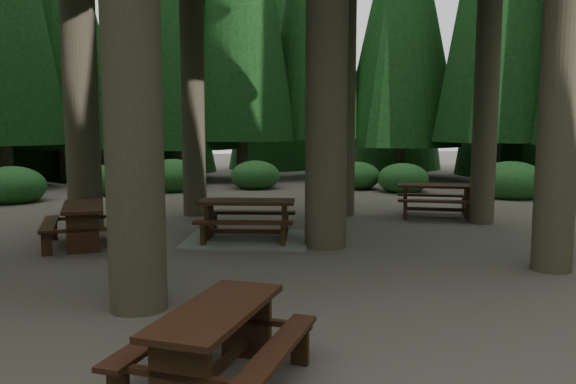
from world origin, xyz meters
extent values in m
plane|color=#534A44|center=(0.00, 0.00, 0.00)|extent=(80.00, 80.00, 0.00)
cube|color=#311B0E|center=(-4.01, 1.45, 0.81)|extent=(0.95, 2.01, 0.06)
cube|color=#311B0E|center=(-4.66, 1.39, 0.49)|extent=(0.46, 1.96, 0.05)
cube|color=#311B0E|center=(-3.37, 1.52, 0.49)|extent=(0.46, 1.96, 0.05)
cube|color=#311B0E|center=(-3.94, 0.68, 0.39)|extent=(0.60, 0.15, 0.78)
cube|color=#311B0E|center=(-3.94, 0.68, 0.45)|extent=(1.57, 0.24, 0.06)
cube|color=#311B0E|center=(-4.09, 2.23, 0.39)|extent=(0.60, 0.15, 0.78)
cube|color=#311B0E|center=(-4.09, 2.23, 0.45)|extent=(1.57, 0.24, 0.06)
cube|color=#311B0E|center=(-4.01, 1.45, 0.19)|extent=(0.25, 1.62, 0.09)
cube|color=gray|center=(-0.67, 1.15, 0.03)|extent=(3.08, 2.76, 0.05)
cube|color=#311B0E|center=(-0.67, 1.15, 0.85)|extent=(2.17, 1.31, 0.07)
cube|color=#311B0E|center=(-0.48, 1.80, 0.51)|extent=(2.03, 0.82, 0.06)
cube|color=#311B0E|center=(-0.85, 0.50, 0.51)|extent=(2.03, 0.82, 0.06)
cube|color=#311B0E|center=(-1.45, 1.37, 0.41)|extent=(0.26, 0.62, 0.81)
cube|color=#311B0E|center=(-1.45, 1.37, 0.47)|extent=(0.53, 1.60, 0.07)
cube|color=#311B0E|center=(0.11, 0.93, 0.41)|extent=(0.26, 0.62, 0.81)
cube|color=#311B0E|center=(0.11, 0.93, 0.47)|extent=(0.53, 1.60, 0.07)
cube|color=#311B0E|center=(-0.67, 1.15, 0.20)|extent=(1.65, 0.55, 0.09)
cube|color=#311B0E|center=(4.84, 3.16, 0.84)|extent=(2.17, 1.55, 0.07)
cube|color=#311B0E|center=(5.11, 3.77, 0.51)|extent=(1.96, 1.09, 0.06)
cube|color=#311B0E|center=(4.56, 2.54, 0.51)|extent=(1.96, 1.09, 0.06)
cube|color=#311B0E|center=(4.10, 3.49, 0.41)|extent=(0.34, 0.60, 0.81)
cube|color=#311B0E|center=(4.10, 3.49, 0.47)|extent=(0.75, 1.52, 0.07)
cube|color=#311B0E|center=(5.57, 2.82, 0.41)|extent=(0.34, 0.60, 0.81)
cube|color=#311B0E|center=(5.57, 2.82, 0.47)|extent=(0.75, 1.52, 0.07)
cube|color=#311B0E|center=(4.84, 3.16, 0.20)|extent=(1.58, 0.78, 0.09)
cube|color=#311B0E|center=(-2.01, -5.53, 0.74)|extent=(1.51, 1.89, 0.06)
cube|color=#311B0E|center=(-2.52, -5.22, 0.45)|extent=(1.13, 1.65, 0.05)
cube|color=#311B0E|center=(-1.51, -5.84, 0.45)|extent=(1.13, 1.65, 0.05)
cube|color=#311B0E|center=(-2.38, -6.14, 0.36)|extent=(0.51, 0.35, 0.71)
cube|color=#311B0E|center=(-2.38, -6.14, 0.42)|extent=(1.27, 0.81, 0.06)
cube|color=#311B0E|center=(-1.65, -4.92, 0.36)|extent=(0.51, 0.35, 0.71)
cube|color=#311B0E|center=(-1.65, -4.92, 0.42)|extent=(1.27, 0.81, 0.06)
cube|color=#311B0E|center=(-2.01, -5.53, 0.18)|extent=(0.84, 1.31, 0.08)
ellipsoid|color=#1B4F21|center=(9.44, 6.45, 0.40)|extent=(2.42, 2.42, 1.49)
ellipsoid|color=#1B4F21|center=(6.43, 8.69, 0.40)|extent=(1.90, 1.90, 1.17)
ellipsoid|color=#1B4F21|center=(5.14, 10.17, 0.40)|extent=(1.84, 1.84, 1.13)
ellipsoid|color=#1B4F21|center=(1.30, 11.25, 0.40)|extent=(1.95, 1.95, 1.20)
ellipsoid|color=#1B4F21|center=(-1.94, 11.21, 0.40)|extent=(2.31, 2.31, 1.42)
ellipsoid|color=#1B4F21|center=(-4.09, 10.56, 0.40)|extent=(1.93, 1.93, 1.19)
ellipsoid|color=#1B4F21|center=(-7.11, 9.06, 0.40)|extent=(2.15, 2.15, 1.32)
cone|color=black|center=(8.89, 14.45, 8.24)|extent=(5.73, 5.73, 13.48)
cone|color=black|center=(-1.44, 15.36, 7.89)|extent=(5.17, 5.17, 12.91)
cone|color=black|center=(11.00, 19.74, 9.51)|extent=(5.26, 5.26, 19.02)
cone|color=black|center=(4.25, 21.60, 8.07)|extent=(5.34, 5.34, 16.14)
cone|color=black|center=(-2.52, 20.86, 8.43)|extent=(6.57, 6.57, 16.86)
camera|label=1|loc=(-2.53, -10.59, 2.44)|focal=35.00mm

